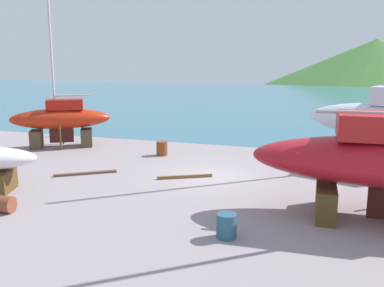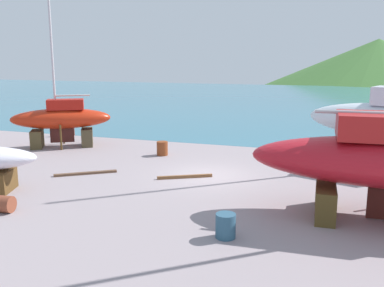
% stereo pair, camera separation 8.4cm
% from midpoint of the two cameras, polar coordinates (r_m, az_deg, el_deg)
% --- Properties ---
extents(ground_plane, '(46.27, 46.27, 0.00)m').
position_cam_midpoint_polar(ground_plane, '(17.36, -1.57, -7.83)').
color(ground_plane, gray).
extents(sea_water, '(163.19, 66.73, 0.01)m').
position_cam_midpoint_polar(sea_water, '(60.85, 13.21, 5.72)').
color(sea_water, teal).
rests_on(sea_water, ground).
extents(headland_hill, '(98.30, 98.30, 20.81)m').
position_cam_midpoint_polar(headland_hill, '(116.53, 23.48, 7.67)').
color(headland_hill, '#427133').
rests_on(headland_hill, ground).
extents(sailboat_far_slipway, '(6.38, 4.82, 11.20)m').
position_cam_midpoint_polar(sailboat_far_slipway, '(28.83, -17.04, 3.16)').
color(sailboat_far_slipway, '#4C4025').
rests_on(sailboat_far_slipway, ground).
extents(worker, '(0.42, 0.50, 1.66)m').
position_cam_midpoint_polar(worker, '(33.04, -15.84, 2.52)').
color(worker, maroon).
rests_on(worker, ground).
extents(barrel_rust_mid, '(0.76, 0.76, 0.83)m').
position_cam_midpoint_polar(barrel_rust_mid, '(25.40, -3.92, -0.66)').
color(barrel_rust_mid, brown).
rests_on(barrel_rust_mid, ground).
extents(barrel_tipped_right, '(0.70, 0.70, 0.81)m').
position_cam_midpoint_polar(barrel_tipped_right, '(13.98, 4.71, -10.97)').
color(barrel_tipped_right, '#2E556D').
rests_on(barrel_tipped_right, ground).
extents(barrel_tipped_left, '(1.00, 0.75, 0.64)m').
position_cam_midpoint_polar(barrel_tipped_left, '(17.67, -24.18, -7.41)').
color(barrel_tipped_left, brown).
rests_on(barrel_tipped_left, ground).
extents(timber_plank_near, '(2.43, 1.43, 0.14)m').
position_cam_midpoint_polar(timber_plank_near, '(20.62, -0.85, -4.48)').
color(timber_plank_near, brown).
rests_on(timber_plank_near, ground).
extents(timber_short_cross, '(2.64, 1.97, 0.11)m').
position_cam_midpoint_polar(timber_short_cross, '(21.93, -14.00, -3.90)').
color(timber_short_cross, brown).
rests_on(timber_short_cross, ground).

